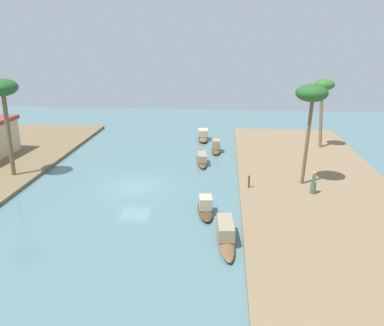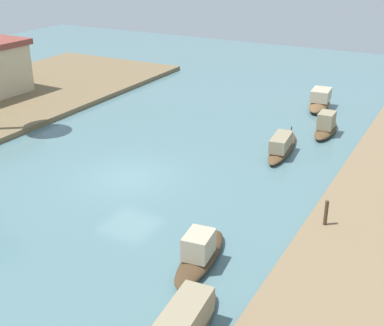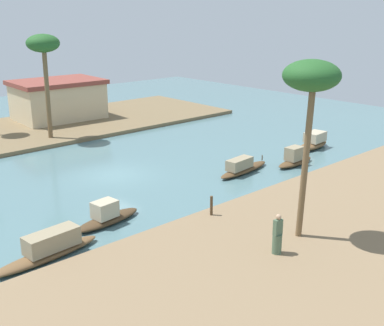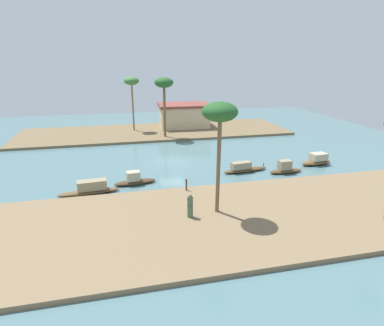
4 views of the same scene
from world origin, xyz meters
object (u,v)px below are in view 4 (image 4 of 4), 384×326
sampan_with_tall_canopy (285,169)px  person_on_near_bank (190,207)px  sampan_near_left_bank (135,180)px  palm_tree_right_short (132,83)px  sampan_with_red_awning (90,189)px  riverside_building (184,115)px  palm_tree_left_near (220,115)px  sampan_open_hull (317,160)px  mooring_post (186,185)px  palm_tree_right_tall (164,85)px  sampan_downstream_large (244,168)px

sampan_with_tall_canopy → person_on_near_bank: size_ratio=1.97×
sampan_near_left_bank → palm_tree_right_short: palm_tree_right_short is taller
sampan_with_red_awning → riverside_building: bearing=56.7°
palm_tree_left_near → riverside_building: palm_tree_left_near is taller
sampan_with_red_awning → sampan_with_tall_canopy: 18.28m
sampan_open_hull → mooring_post: (-15.02, -4.42, 0.31)m
sampan_with_tall_canopy → palm_tree_right_tall: 20.32m
mooring_post → riverside_building: 26.28m
sampan_near_left_bank → palm_tree_left_near: palm_tree_left_near is taller
palm_tree_right_short → palm_tree_right_tall: bearing=-52.5°
sampan_near_left_bank → sampan_open_hull: 19.11m
sampan_downstream_large → mooring_post: mooring_post is taller
palm_tree_left_near → person_on_near_bank: bearing=-171.4°
sampan_with_tall_canopy → sampan_downstream_large: size_ratio=0.73×
sampan_downstream_large → palm_tree_left_near: bearing=-128.9°
sampan_with_red_awning → sampan_open_hull: 22.93m
person_on_near_bank → palm_tree_left_near: 6.55m
sampan_downstream_large → riverside_building: bearing=87.5°
palm_tree_right_tall → sampan_open_hull: bearing=-47.7°
palm_tree_right_short → riverside_building: (7.87, 1.05, -5.16)m
mooring_post → palm_tree_left_near: size_ratio=0.13×
sampan_with_red_awning → sampan_downstream_large: bearing=4.0°
mooring_post → sampan_near_left_bank: bearing=142.2°
sampan_with_red_awning → sampan_open_hull: bearing=1.7°
palm_tree_left_near → palm_tree_right_tall: palm_tree_right_tall is taller
sampan_near_left_bank → sampan_open_hull: sampan_open_hull is taller
mooring_post → palm_tree_right_short: palm_tree_right_short is taller
person_on_near_bank → palm_tree_right_tall: (2.00, 24.23, 6.26)m
palm_tree_left_near → sampan_near_left_bank: bearing=125.5°
palm_tree_right_tall → palm_tree_right_short: (-3.94, 5.13, 0.00)m
palm_tree_left_near → palm_tree_right_short: 29.33m
palm_tree_right_tall → palm_tree_right_short: size_ratio=1.02×
sampan_with_red_awning → sampan_downstream_large: sampan_with_red_awning is taller
person_on_near_bank → palm_tree_right_short: bearing=100.5°
sampan_with_red_awning → riverside_building: 27.29m
palm_tree_left_near → palm_tree_right_short: bearing=97.8°
sampan_near_left_bank → riverside_building: bearing=60.9°
riverside_building → palm_tree_right_short: bearing=-170.1°
palm_tree_left_near → palm_tree_right_tall: size_ratio=0.98×
riverside_building → sampan_open_hull: bearing=-63.0°
palm_tree_right_tall → riverside_building: (3.94, 6.18, -5.16)m
sampan_downstream_large → sampan_near_left_bank: bearing=178.4°
sampan_with_tall_canopy → riverside_building: bearing=101.3°
sampan_open_hull → mooring_post: bearing=-168.9°
sampan_open_hull → palm_tree_right_short: 27.76m
sampan_near_left_bank → palm_tree_right_short: 22.66m
sampan_open_hull → palm_tree_right_short: bearing=125.9°
sampan_open_hull → mooring_post: mooring_post is taller
sampan_with_tall_canopy → sampan_near_left_bank: (-14.55, 0.34, -0.05)m
sampan_with_red_awning → palm_tree_right_tall: size_ratio=0.63×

